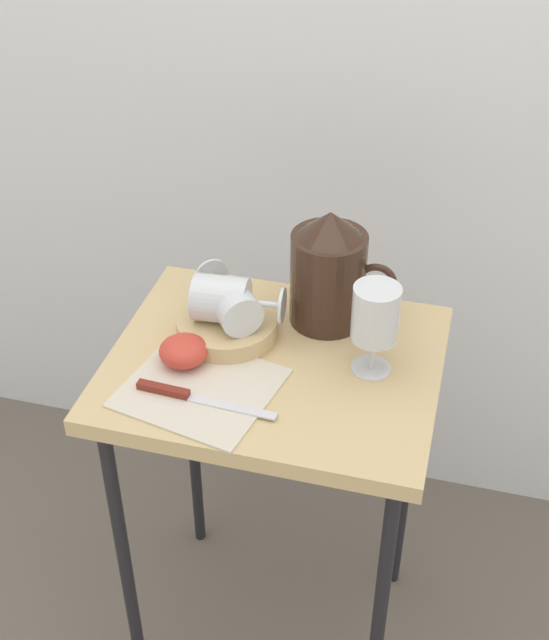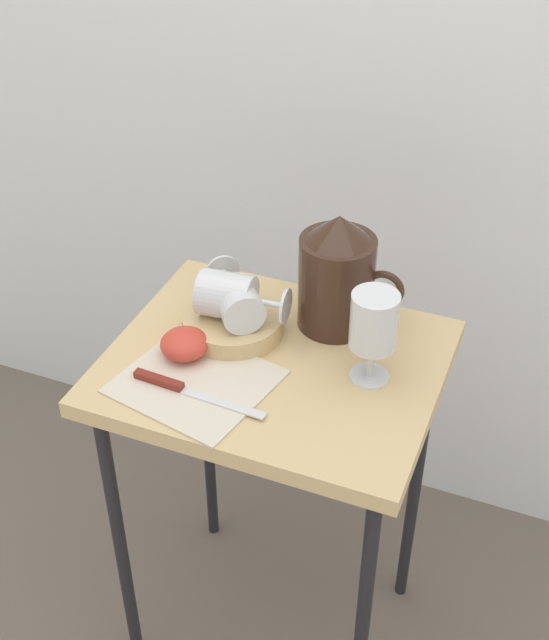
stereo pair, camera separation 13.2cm
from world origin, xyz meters
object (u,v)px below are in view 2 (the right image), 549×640
at_px(wine_glass_upright, 374,326).
at_px(wine_glass_tipped_near, 229,296).
at_px(basket_tray, 233,323).
at_px(table, 275,397).
at_px(knife, 179,387).
at_px(apple_half_left, 185,344).
at_px(pitcher, 337,281).
at_px(wine_glass_tipped_far, 238,302).

bearing_deg(wine_glass_upright, wine_glass_tipped_near, 174.28).
distance_m(basket_tray, wine_glass_upright, 0.26).
xyz_separation_m(table, wine_glass_upright, (0.16, 0.02, 0.18)).
relative_size(wine_glass_upright, knife, 0.69).
distance_m(wine_glass_upright, apple_half_left, 0.31).
relative_size(pitcher, wine_glass_tipped_far, 1.37).
xyz_separation_m(pitcher, wine_glass_upright, (0.10, -0.12, 0.02)).
distance_m(wine_glass_tipped_near, apple_half_left, 0.11).
bearing_deg(wine_glass_upright, table, -174.33).
distance_m(table, wine_glass_upright, 0.24).
xyz_separation_m(basket_tray, apple_half_left, (-0.04, -0.09, 0.01)).
bearing_deg(table, wine_glass_tipped_far, 155.80).
bearing_deg(apple_half_left, wine_glass_tipped_near, 64.96).
bearing_deg(apple_half_left, knife, -69.56).
bearing_deg(wine_glass_tipped_far, basket_tray, 149.71).
height_order(pitcher, wine_glass_tipped_far, pitcher).
xyz_separation_m(basket_tray, wine_glass_upright, (0.25, -0.03, 0.08)).
bearing_deg(pitcher, table, -113.85).
bearing_deg(knife, wine_glass_tipped_near, 86.57).
relative_size(wine_glass_tipped_near, wine_glass_tipped_far, 1.03).
xyz_separation_m(basket_tray, pitcher, (0.15, 0.09, 0.07)).
xyz_separation_m(wine_glass_upright, knife, (-0.26, -0.14, -0.09)).
height_order(basket_tray, wine_glass_upright, wine_glass_upright).
height_order(basket_tray, wine_glass_tipped_near, wine_glass_tipped_near).
bearing_deg(pitcher, wine_glass_upright, -50.36).
distance_m(pitcher, wine_glass_tipped_far, 0.17).
relative_size(basket_tray, wine_glass_upright, 1.08).
relative_size(wine_glass_tipped_near, knife, 0.70).
height_order(basket_tray, apple_half_left, apple_half_left).
xyz_separation_m(table, wine_glass_tipped_far, (-0.08, 0.04, 0.15)).
relative_size(pitcher, knife, 0.93).
distance_m(basket_tray, wine_glass_tipped_near, 0.06).
bearing_deg(wine_glass_tipped_far, pitcher, 35.12).
xyz_separation_m(pitcher, wine_glass_tipped_near, (-0.16, -0.09, -0.01)).
bearing_deg(table, basket_tray, 154.82).
height_order(wine_glass_upright, wine_glass_tipped_near, wine_glass_upright).
relative_size(table, knife, 3.20).
height_order(basket_tray, knife, basket_tray).
height_order(wine_glass_tipped_near, wine_glass_tipped_far, wine_glass_tipped_near).
bearing_deg(wine_glass_tipped_near, apple_half_left, -115.04).
distance_m(table, knife, 0.19).
relative_size(basket_tray, knife, 0.75).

